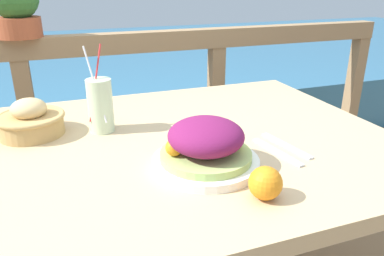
{
  "coord_description": "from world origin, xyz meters",
  "views": [
    {
      "loc": [
        -0.31,
        -0.91,
        1.19
      ],
      "look_at": [
        -0.0,
        -0.07,
        0.84
      ],
      "focal_mm": 35.0,
      "sensor_mm": 36.0,
      "label": 1
    }
  ],
  "objects_px": {
    "drink_glass": "(100,105)",
    "potted_plant": "(15,5)",
    "bread_basket": "(31,121)",
    "salad_plate": "(206,147)"
  },
  "relations": [
    {
      "from": "bread_basket",
      "to": "potted_plant",
      "type": "bearing_deg",
      "value": 93.25
    },
    {
      "from": "drink_glass",
      "to": "bread_basket",
      "type": "height_order",
      "value": "drink_glass"
    },
    {
      "from": "drink_glass",
      "to": "potted_plant",
      "type": "xyz_separation_m",
      "value": [
        -0.23,
        0.68,
        0.24
      ]
    },
    {
      "from": "salad_plate",
      "to": "potted_plant",
      "type": "height_order",
      "value": "potted_plant"
    },
    {
      "from": "bread_basket",
      "to": "potted_plant",
      "type": "relative_size",
      "value": 0.73
    },
    {
      "from": "potted_plant",
      "to": "drink_glass",
      "type": "bearing_deg",
      "value": -71.49
    },
    {
      "from": "salad_plate",
      "to": "bread_basket",
      "type": "bearing_deg",
      "value": 138.23
    },
    {
      "from": "drink_glass",
      "to": "bread_basket",
      "type": "xyz_separation_m",
      "value": [
        -0.19,
        0.04,
        -0.04
      ]
    },
    {
      "from": "salad_plate",
      "to": "drink_glass",
      "type": "height_order",
      "value": "drink_glass"
    },
    {
      "from": "salad_plate",
      "to": "bread_basket",
      "type": "relative_size",
      "value": 1.35
    }
  ]
}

